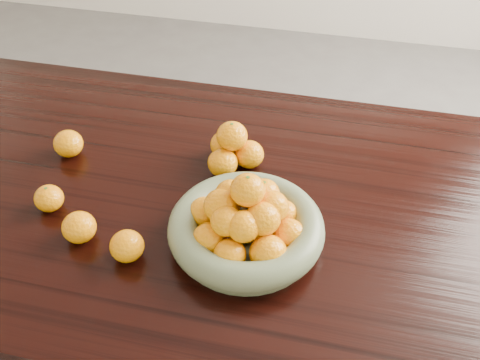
% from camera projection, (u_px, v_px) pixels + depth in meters
% --- Properties ---
extents(dining_table, '(2.00, 1.00, 0.75)m').
position_uv_depth(dining_table, '(238.00, 225.00, 1.35)').
color(dining_table, black).
rests_on(dining_table, ground).
extents(fruit_bowl, '(0.34, 0.34, 0.18)m').
position_uv_depth(fruit_bowl, '(246.00, 224.00, 1.15)').
color(fruit_bowl, '#677152').
rests_on(fruit_bowl, dining_table).
extents(orange_pyramid, '(0.15, 0.15, 0.13)m').
position_uv_depth(orange_pyramid, '(232.00, 149.00, 1.36)').
color(orange_pyramid, '#FF9B07').
rests_on(orange_pyramid, dining_table).
extents(loose_orange_0, '(0.07, 0.07, 0.06)m').
position_uv_depth(loose_orange_0, '(49.00, 198.00, 1.25)').
color(loose_orange_0, '#FF9B07').
rests_on(loose_orange_0, dining_table).
extents(loose_orange_1, '(0.08, 0.08, 0.07)m').
position_uv_depth(loose_orange_1, '(79.00, 227.00, 1.17)').
color(loose_orange_1, '#FF9B07').
rests_on(loose_orange_1, dining_table).
extents(loose_orange_2, '(0.07, 0.07, 0.07)m').
position_uv_depth(loose_orange_2, '(127.00, 246.00, 1.13)').
color(loose_orange_2, '#FF9B07').
rests_on(loose_orange_2, dining_table).
extents(loose_orange_3, '(0.08, 0.08, 0.07)m').
position_uv_depth(loose_orange_3, '(68.00, 144.00, 1.40)').
color(loose_orange_3, '#FF9B07').
rests_on(loose_orange_3, dining_table).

